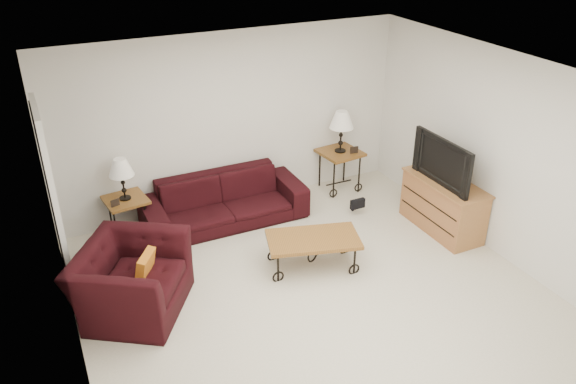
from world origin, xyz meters
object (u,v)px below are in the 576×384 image
object	(u,v)px
lamp_right	(341,132)
armchair	(132,280)
television	(448,160)
backpack	(353,198)
coffee_table	(313,252)
sofa	(224,201)
tv_stand	(443,205)
lamp_left	(122,179)
side_table_right	(339,170)
side_table_left	(128,217)

from	to	relation	value
lamp_right	armchair	xyz separation A→B (m)	(-3.46, -1.54, -0.56)
television	backpack	size ratio (longest dim) A/B	2.48
coffee_table	sofa	bearing A→B (deg)	111.65
tv_stand	backpack	world-z (taller)	tv_stand
sofa	television	xyz separation A→B (m)	(2.55, -1.45, 0.70)
lamp_left	armchair	world-z (taller)	lamp_left
side_table_right	coffee_table	bearing A→B (deg)	-128.52
side_table_left	side_table_right	xyz separation A→B (m)	(3.19, -0.00, 0.03)
coffee_table	lamp_right	bearing A→B (deg)	51.48
lamp_right	television	bearing A→B (deg)	-68.90
coffee_table	backpack	bearing A→B (deg)	39.91
sofa	side_table_right	bearing A→B (deg)	5.35
coffee_table	television	distance (m)	2.12
sofa	side_table_left	bearing A→B (deg)	171.93
sofa	backpack	size ratio (longest dim) A/B	5.16
armchair	television	xyz separation A→B (m)	(4.08, -0.09, 0.64)
television	armchair	bearing A→B (deg)	-91.21
coffee_table	armchair	world-z (taller)	armchair
lamp_right	backpack	xyz separation A→B (m)	(-0.17, -0.70, -0.73)
sofa	coffee_table	xyz separation A→B (m)	(0.59, -1.49, -0.12)
lamp_right	tv_stand	distance (m)	1.85
armchair	tv_stand	world-z (taller)	armchair
side_table_left	coffee_table	world-z (taller)	side_table_left
side_table_right	armchair	distance (m)	3.79
side_table_left	tv_stand	distance (m)	4.17
sofa	lamp_left	size ratio (longest dim) A/B	3.96
sofa	side_table_right	world-z (taller)	sofa
side_table_right	tv_stand	bearing A→B (deg)	-68.29
lamp_right	backpack	bearing A→B (deg)	-103.65
lamp_right	coffee_table	bearing A→B (deg)	-128.52
lamp_left	coffee_table	world-z (taller)	lamp_left
side_table_right	television	world-z (taller)	television
armchair	backpack	xyz separation A→B (m)	(3.29, 0.84, -0.17)
coffee_table	backpack	world-z (taller)	backpack
side_table_left	backpack	xyz separation A→B (m)	(3.02, -0.70, -0.07)
lamp_right	armchair	distance (m)	3.83
side_table_left	lamp_left	bearing A→B (deg)	0.00
side_table_right	coffee_table	size ratio (longest dim) A/B	0.58
sofa	coffee_table	distance (m)	1.61
side_table_left	television	distance (m)	4.22
side_table_right	tv_stand	xyz separation A→B (m)	(0.65, -1.63, 0.04)
tv_stand	backpack	bearing A→B (deg)	131.43
lamp_left	lamp_right	xyz separation A→B (m)	(3.19, -0.00, 0.10)
lamp_left	backpack	bearing A→B (deg)	-13.05
side_table_left	tv_stand	size ratio (longest dim) A/B	0.47
lamp_right	television	size ratio (longest dim) A/B	0.59
side_table_right	lamp_left	bearing A→B (deg)	180.00
backpack	tv_stand	bearing A→B (deg)	-25.39
lamp_right	coffee_table	distance (m)	2.26
coffee_table	tv_stand	distance (m)	1.98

